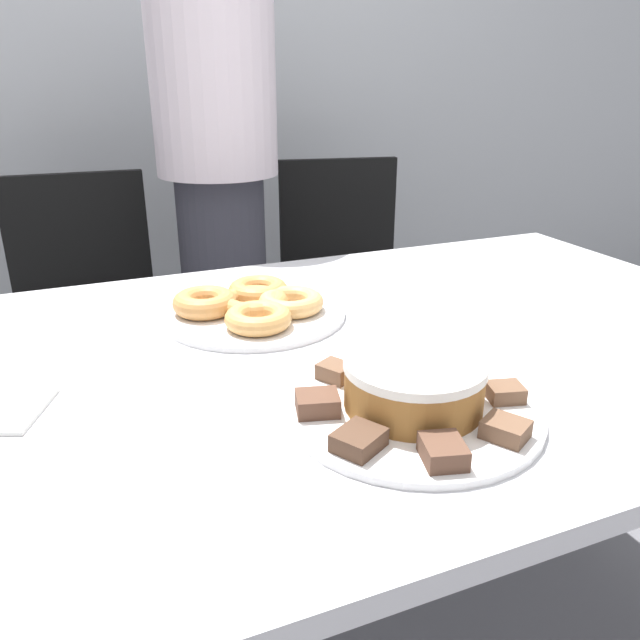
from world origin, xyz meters
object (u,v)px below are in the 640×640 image
at_px(frosted_cake, 414,383).
at_px(plate_cake, 412,409).
at_px(person_standing, 217,154).
at_px(office_chair_right, 347,306).
at_px(plate_donuts, 254,313).
at_px(office_chair_left, 93,343).

bearing_deg(frosted_cake, plate_cake, 75.96).
height_order(person_standing, frosted_cake, person_standing).
relative_size(office_chair_right, plate_donuts, 2.63).
xyz_separation_m(person_standing, frosted_cake, (-0.04, -1.16, -0.15)).
relative_size(office_chair_left, frosted_cake, 4.80).
bearing_deg(frosted_cake, person_standing, 87.96).
height_order(person_standing, plate_cake, person_standing).
distance_m(office_chair_right, plate_donuts, 0.98).
relative_size(plate_cake, plate_donuts, 1.00).
height_order(office_chair_right, plate_donuts, office_chair_right).
distance_m(person_standing, plate_donuts, 0.78).
distance_m(office_chair_left, plate_cake, 1.26).
distance_m(plate_donuts, frosted_cake, 0.42).
bearing_deg(office_chair_left, plate_donuts, -68.42).
distance_m(person_standing, office_chair_right, 0.66).
distance_m(office_chair_right, plate_cake, 1.29).
height_order(person_standing, office_chair_right, person_standing).
xyz_separation_m(plate_donuts, frosted_cake, (0.09, -0.41, 0.04)).
bearing_deg(plate_cake, person_standing, 87.96).
bearing_deg(plate_cake, office_chair_right, 68.77).
distance_m(office_chair_left, frosted_cake, 1.27).
bearing_deg(office_chair_right, frosted_cake, -100.45).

